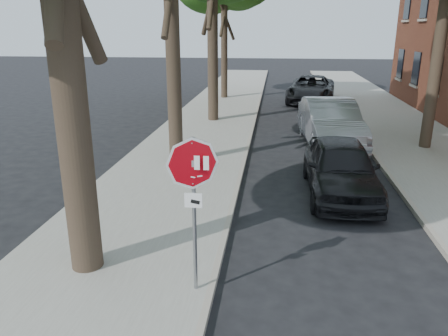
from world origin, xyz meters
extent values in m
plane|color=black|center=(0.00, 0.00, 0.00)|extent=(120.00, 120.00, 0.00)
cube|color=gray|center=(-2.50, 12.00, 0.06)|extent=(4.00, 55.00, 0.12)
cube|color=gray|center=(6.00, 12.00, 0.06)|extent=(4.00, 55.00, 0.12)
cube|color=#9E9384|center=(-0.45, 12.00, 0.07)|extent=(0.12, 55.00, 0.13)
cube|color=#9E9384|center=(3.95, 12.00, 0.07)|extent=(0.12, 55.00, 0.13)
cylinder|color=gray|center=(-0.70, 0.00, 1.42)|extent=(0.06, 0.06, 2.60)
cube|color=#99999E|center=(-0.70, -0.03, 2.32)|extent=(0.05, 0.06, 0.10)
cylinder|color=#99999E|center=(-0.70, -0.03, 2.32)|extent=(0.76, 0.32, 0.82)
cylinder|color=white|center=(-0.70, -0.05, 2.32)|extent=(0.76, 0.32, 0.82)
cylinder|color=#B50612|center=(-0.70, -0.05, 2.32)|extent=(0.68, 0.29, 0.74)
cube|color=white|center=(-0.91, -0.06, 2.34)|extent=(0.08, 0.00, 0.22)
cube|color=white|center=(-0.77, -0.06, 2.34)|extent=(0.08, 0.00, 0.22)
cube|color=white|center=(-0.63, -0.06, 2.34)|extent=(0.08, 0.00, 0.22)
cube|color=white|center=(-0.49, -0.06, 2.34)|extent=(0.08, 0.00, 0.22)
cube|color=silver|center=(-0.81, -0.07, 2.13)|extent=(0.08, 0.00, 0.03)
cube|color=silver|center=(-0.70, -0.07, 2.11)|extent=(0.08, 0.00, 0.03)
cube|color=silver|center=(-0.59, -0.07, 2.13)|extent=(0.08, 0.00, 0.03)
cube|color=white|center=(-0.70, -0.04, 1.72)|extent=(0.28, 0.02, 0.24)
cube|color=black|center=(-0.67, -0.05, 1.70)|extent=(0.15, 0.00, 0.08)
cylinder|color=black|center=(-2.60, 7.00, 4.87)|extent=(0.44, 0.44, 9.50)
cylinder|color=black|center=(-2.40, 14.00, 5.12)|extent=(0.48, 0.48, 10.00)
cylinder|color=black|center=(-2.70, 21.00, 4.62)|extent=(0.40, 0.40, 9.00)
cylinder|color=black|center=(6.00, 10.00, 4.62)|extent=(0.40, 0.40, 9.00)
imported|color=black|center=(2.29, 5.06, 0.75)|extent=(1.81, 4.40, 1.49)
imported|color=#9E9FA6|center=(2.59, 10.35, 0.86)|extent=(2.24, 5.33, 1.71)
imported|color=black|center=(2.60, 20.44, 0.78)|extent=(3.34, 5.91, 1.56)
camera|label=1|loc=(0.51, -6.23, 4.27)|focal=35.00mm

